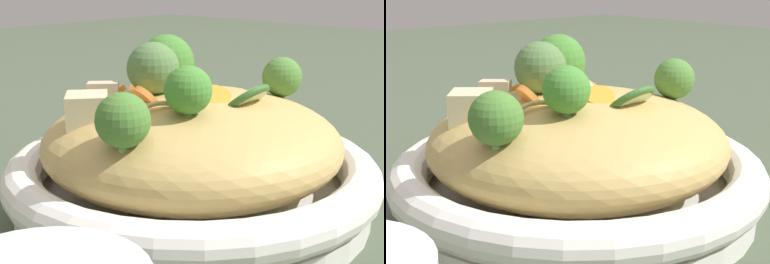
{
  "view_description": "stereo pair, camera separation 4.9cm",
  "coord_description": "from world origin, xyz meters",
  "views": [
    {
      "loc": [
        -0.35,
        -0.32,
        0.21
      ],
      "look_at": [
        0.0,
        0.0,
        0.07
      ],
      "focal_mm": 53.22,
      "sensor_mm": 36.0,
      "label": 1
    },
    {
      "loc": [
        -0.32,
        -0.35,
        0.21
      ],
      "look_at": [
        0.0,
        0.0,
        0.07
      ],
      "focal_mm": 53.22,
      "sensor_mm": 36.0,
      "label": 2
    }
  ],
  "objects": [
    {
      "name": "ground_plane",
      "position": [
        0.0,
        0.0,
        0.0
      ],
      "size": [
        3.0,
        3.0,
        0.0
      ],
      "primitive_type": "plane",
      "color": "#434F3C"
    },
    {
      "name": "serving_bowl",
      "position": [
        0.0,
        0.0,
        0.03
      ],
      "size": [
        0.33,
        0.33,
        0.05
      ],
      "color": "white",
      "rests_on": "ground_plane"
    },
    {
      "name": "noodle_heap",
      "position": [
        -0.0,
        0.0,
        0.06
      ],
      "size": [
        0.26,
        0.26,
        0.09
      ],
      "color": "tan",
      "rests_on": "serving_bowl"
    },
    {
      "name": "broccoli_florets",
      "position": [
        -0.01,
        0.01,
        0.12
      ],
      "size": [
        0.24,
        0.14,
        0.07
      ],
      "color": "#A2C274",
      "rests_on": "serving_bowl"
    },
    {
      "name": "carrot_coins",
      "position": [
        -0.01,
        0.04,
        0.1
      ],
      "size": [
        0.09,
        0.16,
        0.03
      ],
      "color": "orange",
      "rests_on": "serving_bowl"
    },
    {
      "name": "zucchini_slices",
      "position": [
        0.02,
        -0.01,
        0.1
      ],
      "size": [
        0.07,
        0.12,
        0.03
      ],
      "color": "beige",
      "rests_on": "serving_bowl"
    },
    {
      "name": "chicken_chunks",
      "position": [
        -0.06,
        0.05,
        0.1
      ],
      "size": [
        0.1,
        0.09,
        0.03
      ],
      "color": "beige",
      "rests_on": "serving_bowl"
    }
  ]
}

